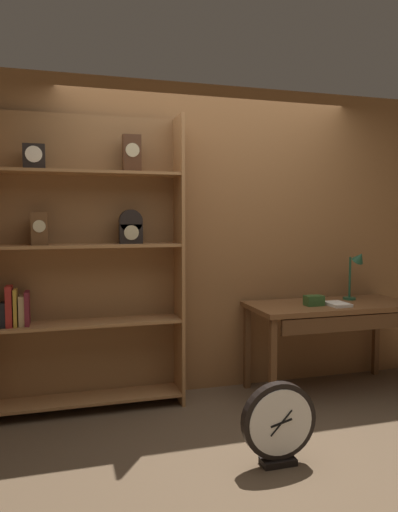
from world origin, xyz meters
The scene contains 8 objects.
ground_plane centered at (0.00, 0.00, 0.00)m, with size 10.00×10.00×0.00m, color brown.
back_wood_panel centered at (0.00, 1.27, 1.30)m, with size 4.80×0.05×2.60m, color brown.
bookshelf centered at (-1.07, 1.08, 1.13)m, with size 1.46×0.30×2.28m.
workbench centered at (0.97, 0.87, 0.67)m, with size 1.41×0.63×0.76m.
desk_lamp centered at (1.27, 0.98, 1.05)m, with size 0.18×0.18×0.44m.
toolbox_small centered at (0.77, 0.84, 0.80)m, with size 0.15×0.10×0.08m, color #2D5123.
open_repair_manual centered at (0.96, 0.78, 0.77)m, with size 0.16×0.22×0.03m, color silver.
round_clock_large centered at (0.01, -0.12, 0.26)m, with size 0.47×0.11×0.51m.
Camera 1 is at (-1.22, -2.65, 1.48)m, focal length 33.43 mm.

